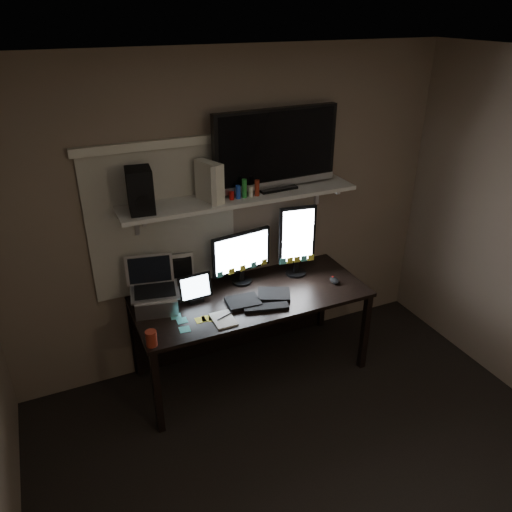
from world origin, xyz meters
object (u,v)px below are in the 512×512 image
game_console (209,182)px  monitor_portrait (297,241)px  mouse (335,280)px  tablet (195,288)px  monitor_landscape (241,258)px  cup (151,338)px  speaker (140,190)px  desk (246,307)px  tv (276,150)px  laptop (154,287)px  keyboard (259,298)px

game_console → monitor_portrait: bearing=-20.9°
mouse → tablet: tablet is taller
tablet → game_console: (0.18, 0.08, 0.78)m
monitor_landscape → tablet: 0.46m
cup → game_console: 1.15m
tablet → cup: size_ratio=2.37×
speaker → desk: bearing=2.7°
monitor_landscape → monitor_portrait: (0.46, -0.05, 0.08)m
tv → speaker: tv is taller
laptop → cup: (-0.13, -0.40, -0.14)m
desk → monitor_portrait: 0.68m
laptop → game_console: bearing=20.8°
speaker → tv: bearing=9.9°
tv → monitor_portrait: bearing=-24.5°
monitor_landscape → desk: bearing=-102.8°
cup → game_console: game_console is taller
tv → game_console: bearing=-176.9°
monitor_landscape → laptop: 0.74m
cup → tv: tv is taller
laptop → cup: laptop is taller
mouse → speaker: speaker is taller
monitor_landscape → keyboard: monitor_landscape is taller
cup → game_console: (0.61, 0.49, 0.84)m
mouse → tv: (-0.38, 0.33, 1.03)m
tv → speaker: bearing=-179.2°
laptop → speaker: bearing=110.2°
monitor_portrait → cup: (-1.33, -0.47, -0.25)m
desk → mouse: (0.69, -0.22, 0.20)m
tablet → game_console: 0.80m
keyboard → cup: bearing=-151.2°
monitor_portrait → tv: (-0.17, 0.07, 0.75)m
laptop → tv: bearing=18.6°
keyboard → mouse: 0.67m
desk → monitor_portrait: size_ratio=2.97×
keyboard → mouse: size_ratio=4.79×
tablet → tv: 1.19m
mouse → tv: bearing=143.1°
tablet → speaker: speaker is taller
desk → speaker: bearing=176.1°
tablet → laptop: 0.31m
keyboard → laptop: bearing=-179.4°
monitor_landscape → laptop: (-0.73, -0.12, -0.03)m
monitor_portrait → cup: 1.43m
monitor_portrait → keyboard: monitor_portrait is taller
cup → speaker: (0.12, 0.48, 0.85)m
monitor_landscape → cup: (-0.86, -0.53, -0.17)m
desk → tv: bearing=19.7°
monitor_portrait → game_console: game_console is taller
monitor_landscape → game_console: 0.72m
monitor_landscape → game_console: (-0.25, -0.04, 0.67)m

